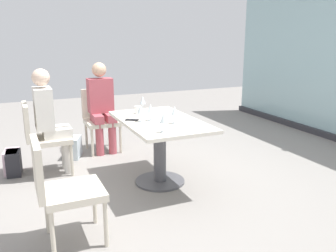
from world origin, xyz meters
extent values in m
plane|color=gray|center=(0.00, 0.00, 0.00)|extent=(12.00, 12.00, 0.00)
cube|color=silver|center=(0.00, 0.00, 0.71)|extent=(1.33, 0.79, 0.04)
cylinder|color=#4C4C51|center=(0.00, 0.00, 0.35)|extent=(0.14, 0.14, 0.69)
cylinder|color=#4C4C51|center=(0.00, 0.00, 0.01)|extent=(0.56, 0.56, 0.02)
cube|color=beige|center=(-0.80, -1.08, 0.42)|extent=(0.46, 0.46, 0.06)
cube|color=beige|center=(-0.80, -1.33, 0.66)|extent=(0.46, 0.05, 0.42)
cylinder|color=beige|center=(-0.60, -0.88, 0.20)|extent=(0.04, 0.04, 0.39)
cylinder|color=beige|center=(-1.00, -0.88, 0.20)|extent=(0.04, 0.04, 0.39)
cylinder|color=beige|center=(-0.60, -1.28, 0.20)|extent=(0.04, 0.04, 0.39)
cylinder|color=beige|center=(-1.00, -1.28, 0.20)|extent=(0.04, 0.04, 0.39)
cube|color=beige|center=(-1.38, -0.31, 0.42)|extent=(0.46, 0.46, 0.06)
cube|color=beige|center=(-1.63, -0.31, 0.66)|extent=(0.05, 0.46, 0.42)
cylinder|color=beige|center=(-1.18, -0.51, 0.20)|extent=(0.04, 0.04, 0.39)
cylinder|color=beige|center=(-1.18, -0.11, 0.20)|extent=(0.04, 0.04, 0.39)
cylinder|color=beige|center=(-1.58, -0.51, 0.20)|extent=(0.04, 0.04, 0.39)
cylinder|color=beige|center=(-1.58, -0.11, 0.20)|extent=(0.04, 0.04, 0.39)
cube|color=beige|center=(0.80, -1.08, 0.42)|extent=(0.46, 0.46, 0.06)
cube|color=beige|center=(0.80, -1.33, 0.66)|extent=(0.46, 0.05, 0.42)
cylinder|color=beige|center=(1.00, -0.88, 0.20)|extent=(0.04, 0.04, 0.39)
cylinder|color=beige|center=(0.60, -0.88, 0.20)|extent=(0.04, 0.04, 0.39)
cylinder|color=beige|center=(1.00, -1.28, 0.20)|extent=(0.04, 0.04, 0.39)
cylinder|color=beige|center=(0.60, -1.28, 0.20)|extent=(0.04, 0.04, 0.39)
cylinder|color=silver|center=(-0.71, -0.90, 0.23)|extent=(0.11, 0.11, 0.45)
cube|color=silver|center=(-0.71, -1.00, 0.51)|extent=(0.13, 0.32, 0.11)
cylinder|color=silver|center=(-0.89, -0.90, 0.23)|extent=(0.11, 0.11, 0.45)
cube|color=silver|center=(-0.89, -1.00, 0.51)|extent=(0.13, 0.32, 0.11)
cube|color=silver|center=(-0.80, -1.13, 0.80)|extent=(0.34, 0.20, 0.48)
sphere|color=beige|center=(-0.80, -1.13, 1.16)|extent=(0.20, 0.20, 0.20)
cylinder|color=#B24C56|center=(-1.21, -0.40, 0.23)|extent=(0.11, 0.11, 0.45)
cube|color=#B24C56|center=(-1.30, -0.40, 0.51)|extent=(0.32, 0.13, 0.11)
cylinder|color=#B24C56|center=(-1.21, -0.22, 0.23)|extent=(0.11, 0.11, 0.45)
cube|color=#B24C56|center=(-1.30, -0.22, 0.51)|extent=(0.32, 0.13, 0.11)
cube|color=#B24C56|center=(-1.43, -0.31, 0.80)|extent=(0.20, 0.34, 0.48)
sphere|color=#D8AD8C|center=(-1.43, -0.31, 1.16)|extent=(0.20, 0.20, 0.20)
cylinder|color=silver|center=(-0.01, -0.21, 0.73)|extent=(0.06, 0.06, 0.00)
cylinder|color=silver|center=(-0.01, -0.21, 0.78)|extent=(0.01, 0.01, 0.08)
cone|color=silver|center=(-0.01, -0.21, 0.87)|extent=(0.07, 0.07, 0.09)
cylinder|color=silver|center=(-0.50, -0.01, 0.73)|extent=(0.06, 0.06, 0.00)
cylinder|color=silver|center=(-0.50, -0.01, 0.78)|extent=(0.01, 0.01, 0.08)
cone|color=silver|center=(-0.50, -0.01, 0.87)|extent=(0.07, 0.07, 0.09)
cylinder|color=silver|center=(-0.01, -0.10, 0.73)|extent=(0.06, 0.06, 0.00)
cylinder|color=silver|center=(-0.01, -0.10, 0.78)|extent=(0.01, 0.01, 0.08)
cone|color=silver|center=(-0.01, -0.10, 0.87)|extent=(0.07, 0.07, 0.09)
cylinder|color=silver|center=(0.48, -0.16, 0.73)|extent=(0.06, 0.06, 0.00)
cylinder|color=silver|center=(0.48, -0.16, 0.78)|extent=(0.01, 0.01, 0.08)
cone|color=silver|center=(0.48, -0.16, 0.87)|extent=(0.07, 0.07, 0.09)
cylinder|color=silver|center=(0.21, 0.08, 0.73)|extent=(0.06, 0.06, 0.00)
cylinder|color=silver|center=(0.21, 0.08, 0.78)|extent=(0.01, 0.01, 0.08)
cone|color=silver|center=(0.21, 0.08, 0.87)|extent=(0.07, 0.07, 0.09)
cylinder|color=white|center=(-0.39, -0.12, 0.78)|extent=(0.08, 0.08, 0.09)
cube|color=black|center=(-0.11, -0.28, 0.73)|extent=(0.14, 0.16, 0.01)
cube|color=beige|center=(-1.00, -1.53, 0.14)|extent=(0.32, 0.20, 0.28)
cube|color=silver|center=(-1.26, -0.74, 0.14)|extent=(0.34, 0.26, 0.28)
cube|color=#232328|center=(-0.93, -1.51, 0.14)|extent=(0.31, 0.19, 0.28)
camera|label=1|loc=(3.49, -1.45, 1.63)|focal=38.12mm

